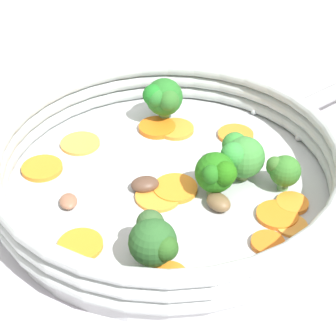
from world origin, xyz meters
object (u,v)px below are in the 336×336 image
Objects in this scene: carrot_slice_5 at (80,245)px; carrot_slice_2 at (158,196)px; carrot_slice_3 at (42,168)px; carrot_slice_10 at (172,189)px; carrot_slice_8 at (277,215)px; mushroom_piece_2 at (69,202)px; mushroom_piece_3 at (218,202)px; carrot_slice_0 at (80,143)px; carrot_slice_9 at (176,129)px; carrot_slice_4 at (236,135)px; broccoli_floret_1 at (163,98)px; skillet at (168,185)px; carrot_slice_6 at (291,226)px; mushroom_piece_0 at (211,170)px; carrot_slice_11 at (169,276)px; broccoli_floret_2 at (154,240)px; carrot_slice_12 at (292,203)px; broccoli_floret_4 at (241,155)px; broccoli_floret_3 at (283,170)px; carrot_slice_1 at (268,243)px; mushroom_piece_1 at (145,184)px; carrot_slice_7 at (157,128)px.

carrot_slice_2 is at bearing 21.98° from carrot_slice_5.
carrot_slice_3 is 0.96× the size of carrot_slice_10.
carrot_slice_8 and carrot_slice_10 have the same top height.
mushroom_piece_2 is 0.86× the size of mushroom_piece_3.
carrot_slice_0 and carrot_slice_9 have the same top height.
broccoli_floret_1 is at bearing 136.91° from carrot_slice_4.
carrot_slice_6 is at bearing -54.29° from skillet.
mushroom_piece_0 is (0.01, -0.12, -0.03)m from broccoli_floret_1.
broccoli_floret_2 is at bearing 102.99° from carrot_slice_11.
carrot_slice_6 is at bearing -54.50° from carrot_slice_0.
carrot_slice_2 is at bearing 152.73° from carrot_slice_12.
carrot_slice_3 is 0.87× the size of broccoli_floret_4.
carrot_slice_10 is at bearing -114.95° from carrot_slice_9.
carrot_slice_0 and carrot_slice_11 have the same top height.
broccoli_floret_2 reaches higher than skillet.
carrot_slice_3 is at bearing 150.57° from broccoli_floret_3.
carrot_slice_8 is at bearing 14.12° from carrot_slice_11.
carrot_slice_5 is at bearing -154.05° from carrot_slice_4.
broccoli_floret_3 reaches higher than carrot_slice_0.
carrot_slice_8 is (0.20, -0.16, -0.00)m from carrot_slice_3.
broccoli_floret_2 is (-0.16, -0.02, 0.02)m from carrot_slice_12.
carrot_slice_1 is 0.11m from broccoli_floret_4.
broccoli_floret_4 is (0.14, -0.12, 0.03)m from carrot_slice_0.
carrot_slice_0 and carrot_slice_5 have the same top height.
carrot_slice_8 is at bearing -158.35° from carrot_slice_12.
carrot_slice_0 is at bearing 121.53° from mushroom_piece_3.
carrot_slice_3 and carrot_slice_11 have the same top height.
carrot_slice_1 is 0.10m from carrot_slice_11.
carrot_slice_2 is 0.09m from mushroom_piece_2.
carrot_slice_10 is 0.11m from broccoli_floret_3.
carrot_slice_9 is 0.80× the size of broccoli_floret_1.
carrot_slice_5 and carrot_slice_10 have the same top height.
broccoli_floret_4 is at bearing 76.65° from carrot_slice_1.
mushroom_piece_1 reaches higher than carrot_slice_2.
mushroom_piece_2 is at bearing -179.06° from skillet.
carrot_slice_11 is 0.25m from broccoli_floret_1.
carrot_slice_9 is at bearing 148.07° from carrot_slice_4.
carrot_slice_5 is 0.21m from carrot_slice_9.
carrot_slice_9 reaches higher than carrot_slice_6.
broccoli_floret_1 is at bearing 66.02° from broccoli_floret_2.
carrot_slice_4 is 1.02× the size of carrot_slice_8.
mushroom_piece_3 is at bearing -52.23° from carrot_slice_10.
carrot_slice_5 is 0.14m from mushroom_piece_3.
carrot_slice_3 is 0.27m from carrot_slice_6.
carrot_slice_5 and carrot_slice_9 have the same top height.
carrot_slice_4 is at bearing -5.66° from carrot_slice_3.
carrot_slice_1 is 0.09m from broccoli_floret_3.
mushroom_piece_2 is at bearing 176.43° from mushroom_piece_1.
mushroom_piece_0 is (0.02, -0.10, 0.00)m from carrot_slice_7.
carrot_slice_1 is at bearing -64.34° from carrot_slice_10.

